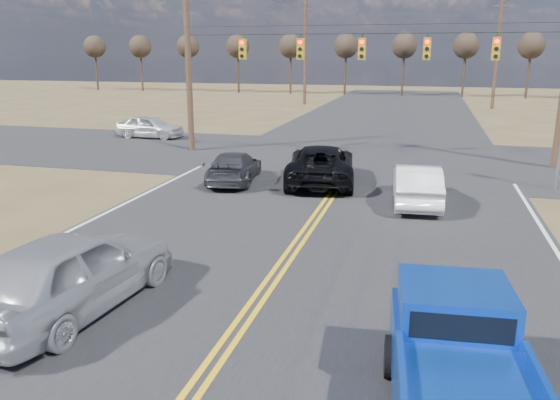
% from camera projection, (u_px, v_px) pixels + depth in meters
% --- Properties ---
extents(ground, '(160.00, 160.00, 0.00)m').
position_uv_depth(ground, '(240.00, 327.00, 10.57)').
color(ground, brown).
rests_on(ground, ground).
extents(road_main, '(14.00, 120.00, 0.02)m').
position_uv_depth(road_main, '(330.00, 198.00, 19.89)').
color(road_main, '#28282B').
rests_on(road_main, ground).
extents(road_cross, '(120.00, 12.00, 0.02)m').
position_uv_depth(road_cross, '(358.00, 158.00, 27.34)').
color(road_cross, '#28282B').
rests_on(road_cross, ground).
extents(signal_gantry, '(19.60, 4.83, 10.00)m').
position_uv_depth(signal_gantry, '(372.00, 54.00, 25.69)').
color(signal_gantry, '#473323').
rests_on(signal_gantry, ground).
extents(utility_poles, '(19.60, 58.32, 10.00)m').
position_uv_depth(utility_poles, '(359.00, 50.00, 25.04)').
color(utility_poles, '#473323').
rests_on(utility_poles, ground).
extents(treeline, '(87.00, 117.80, 7.40)m').
position_uv_depth(treeline, '(379.00, 43.00, 34.20)').
color(treeline, '#33261C').
rests_on(treeline, ground).
extents(pickup_truck, '(2.28, 4.99, 1.82)m').
position_uv_depth(pickup_truck, '(462.00, 383.00, 7.27)').
color(pickup_truck, black).
rests_on(pickup_truck, ground).
extents(silver_suv, '(2.51, 5.23, 1.72)m').
position_uv_depth(silver_suv, '(71.00, 271.00, 11.04)').
color(silver_suv, '#A8AAB0').
rests_on(silver_suv, ground).
extents(black_suv, '(3.39, 5.91, 1.55)m').
position_uv_depth(black_suv, '(321.00, 164.00, 22.05)').
color(black_suv, black).
rests_on(black_suv, ground).
extents(white_car_queue, '(1.85, 4.44, 1.43)m').
position_uv_depth(white_car_queue, '(417.00, 184.00, 18.94)').
color(white_car_queue, white).
rests_on(white_car_queue, ground).
extents(dgrey_car_queue, '(2.33, 4.49, 1.25)m').
position_uv_depth(dgrey_car_queue, '(234.00, 167.00, 22.23)').
color(dgrey_car_queue, '#37383D').
rests_on(dgrey_car_queue, ground).
extents(cross_car_west, '(1.77, 4.19, 1.41)m').
position_uv_depth(cross_car_west, '(150.00, 127.00, 33.70)').
color(cross_car_west, silver).
rests_on(cross_car_west, ground).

